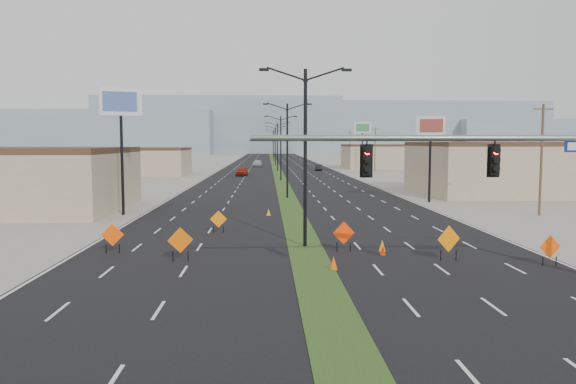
{
  "coord_description": "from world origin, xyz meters",
  "views": [
    {
      "loc": [
        -2.15,
        -19.51,
        5.93
      ],
      "look_at": [
        -0.99,
        11.34,
        3.2
      ],
      "focal_mm": 35.0,
      "sensor_mm": 36.0,
      "label": 1
    }
  ],
  "objects_px": {
    "construction_sign_1": "(180,241)",
    "pole_sign_east_near": "(431,133)",
    "streetlight_3": "(277,145)",
    "signal_mast": "(541,172)",
    "construction_sign_4": "(550,248)",
    "streetlight_1": "(287,147)",
    "streetlight_6": "(273,144)",
    "car_mid": "(319,168)",
    "cone_1": "(383,250)",
    "car_far": "(257,163)",
    "streetlight_4": "(275,144)",
    "streetlight_0": "(305,152)",
    "streetlight_2": "(281,146)",
    "streetlight_5": "(274,144)",
    "pole_sign_east_far": "(363,131)",
    "construction_sign_2": "(219,220)",
    "cone_3": "(269,212)",
    "pole_sign_west": "(121,111)",
    "construction_sign_5": "(449,240)",
    "cone_0": "(334,263)",
    "cone_2": "(382,246)",
    "car_left": "(242,172)",
    "construction_sign_0": "(112,236)"
  },
  "relations": [
    {
      "from": "car_far",
      "to": "construction_sign_2",
      "type": "height_order",
      "value": "car_far"
    },
    {
      "from": "streetlight_0",
      "to": "streetlight_2",
      "type": "distance_m",
      "value": 56.0
    },
    {
      "from": "construction_sign_5",
      "to": "cone_3",
      "type": "height_order",
      "value": "construction_sign_5"
    },
    {
      "from": "construction_sign_4",
      "to": "streetlight_1",
      "type": "bearing_deg",
      "value": 99.6
    },
    {
      "from": "streetlight_3",
      "to": "pole_sign_east_far",
      "type": "bearing_deg",
      "value": -23.15
    },
    {
      "from": "streetlight_0",
      "to": "car_far",
      "type": "relative_size",
      "value": 1.88
    },
    {
      "from": "car_mid",
      "to": "cone_3",
      "type": "distance_m",
      "value": 73.62
    },
    {
      "from": "construction_sign_1",
      "to": "pole_sign_east_near",
      "type": "relative_size",
      "value": 0.2
    },
    {
      "from": "signal_mast",
      "to": "streetlight_6",
      "type": "distance_m",
      "value": 178.21
    },
    {
      "from": "construction_sign_1",
      "to": "pole_sign_east_near",
      "type": "bearing_deg",
      "value": 30.59
    },
    {
      "from": "car_left",
      "to": "construction_sign_0",
      "type": "xyz_separation_m",
      "value": [
        -3.79,
        -69.74,
        0.18
      ]
    },
    {
      "from": "streetlight_1",
      "to": "cone_3",
      "type": "bearing_deg",
      "value": -98.15
    },
    {
      "from": "streetlight_5",
      "to": "car_far",
      "type": "height_order",
      "value": "streetlight_5"
    },
    {
      "from": "construction_sign_5",
      "to": "pole_sign_east_near",
      "type": "distance_m",
      "value": 29.08
    },
    {
      "from": "streetlight_3",
      "to": "car_mid",
      "type": "xyz_separation_m",
      "value": [
        8.77,
        2.57,
        -4.78
      ]
    },
    {
      "from": "streetlight_1",
      "to": "pole_sign_west",
      "type": "relative_size",
      "value": 0.97
    },
    {
      "from": "streetlight_6",
      "to": "car_mid",
      "type": "bearing_deg",
      "value": -83.85
    },
    {
      "from": "streetlight_2",
      "to": "car_far",
      "type": "xyz_separation_m",
      "value": [
        -4.51,
        51.08,
        -4.64
      ]
    },
    {
      "from": "construction_sign_1",
      "to": "cone_2",
      "type": "height_order",
      "value": "construction_sign_1"
    },
    {
      "from": "streetlight_3",
      "to": "signal_mast",
      "type": "bearing_deg",
      "value": -84.8
    },
    {
      "from": "car_far",
      "to": "pole_sign_east_far",
      "type": "xyz_separation_m",
      "value": [
        20.87,
        -30.07,
        7.3
      ]
    },
    {
      "from": "car_far",
      "to": "construction_sign_4",
      "type": "height_order",
      "value": "car_far"
    },
    {
      "from": "construction_sign_4",
      "to": "cone_0",
      "type": "height_order",
      "value": "construction_sign_4"
    },
    {
      "from": "streetlight_2",
      "to": "cone_0",
      "type": "relative_size",
      "value": 15.26
    },
    {
      "from": "streetlight_2",
      "to": "streetlight_3",
      "type": "distance_m",
      "value": 28.0
    },
    {
      "from": "streetlight_3",
      "to": "streetlight_4",
      "type": "distance_m",
      "value": 28.0
    },
    {
      "from": "streetlight_4",
      "to": "construction_sign_0",
      "type": "distance_m",
      "value": 114.12
    },
    {
      "from": "streetlight_6",
      "to": "construction_sign_1",
      "type": "xyz_separation_m",
      "value": [
        -6.49,
        -171.7,
        -4.4
      ]
    },
    {
      "from": "streetlight_1",
      "to": "cone_0",
      "type": "distance_m",
      "value": 34.28
    },
    {
      "from": "streetlight_3",
      "to": "streetlight_4",
      "type": "bearing_deg",
      "value": 90.0
    },
    {
      "from": "streetlight_1",
      "to": "car_mid",
      "type": "distance_m",
      "value": 59.42
    },
    {
      "from": "car_left",
      "to": "construction_sign_4",
      "type": "relative_size",
      "value": 3.05
    },
    {
      "from": "construction_sign_4",
      "to": "pole_sign_west",
      "type": "xyz_separation_m",
      "value": [
        -25.44,
        20.21,
        7.63
      ]
    },
    {
      "from": "streetlight_4",
      "to": "cone_2",
      "type": "height_order",
      "value": "streetlight_4"
    },
    {
      "from": "signal_mast",
      "to": "streetlight_1",
      "type": "bearing_deg",
      "value": 102.69
    },
    {
      "from": "streetlight_1",
      "to": "construction_sign_5",
      "type": "height_order",
      "value": "streetlight_1"
    },
    {
      "from": "car_mid",
      "to": "cone_1",
      "type": "xyz_separation_m",
      "value": [
        -4.82,
        -89.1,
        -0.38
      ]
    },
    {
      "from": "streetlight_0",
      "to": "construction_sign_0",
      "type": "xyz_separation_m",
      "value": [
        -10.42,
        -1.55,
        -4.47
      ]
    },
    {
      "from": "cone_0",
      "to": "cone_2",
      "type": "xyz_separation_m",
      "value": [
        3.18,
        4.34,
        -0.01
      ]
    },
    {
      "from": "streetlight_5",
      "to": "construction_sign_1",
      "type": "height_order",
      "value": "streetlight_5"
    },
    {
      "from": "streetlight_1",
      "to": "construction_sign_2",
      "type": "bearing_deg",
      "value": -103.16
    },
    {
      "from": "streetlight_3",
      "to": "cone_0",
      "type": "height_order",
      "value": "streetlight_3"
    },
    {
      "from": "streetlight_1",
      "to": "streetlight_6",
      "type": "relative_size",
      "value": 1.0
    },
    {
      "from": "streetlight_0",
      "to": "construction_sign_4",
      "type": "bearing_deg",
      "value": -25.28
    },
    {
      "from": "cone_1",
      "to": "car_far",
      "type": "bearing_deg",
      "value": 94.42
    },
    {
      "from": "construction_sign_5",
      "to": "cone_1",
      "type": "height_order",
      "value": "construction_sign_5"
    },
    {
      "from": "streetlight_1",
      "to": "cone_0",
      "type": "xyz_separation_m",
      "value": [
        0.94,
        -33.89,
        -5.09
      ]
    },
    {
      "from": "streetlight_5",
      "to": "pole_sign_east_far",
      "type": "xyz_separation_m",
      "value": [
        16.36,
        -62.99,
        2.66
      ]
    },
    {
      "from": "streetlight_4",
      "to": "cone_1",
      "type": "distance_m",
      "value": 114.71
    },
    {
      "from": "cone_2",
      "to": "construction_sign_2",
      "type": "bearing_deg",
      "value": 144.79
    }
  ]
}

